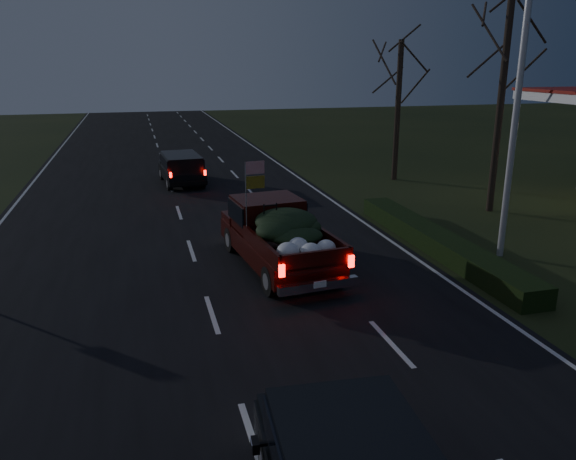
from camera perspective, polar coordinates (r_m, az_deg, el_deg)
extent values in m
plane|color=black|center=(14.02, -7.73, -8.53)|extent=(120.00, 120.00, 0.00)
cube|color=black|center=(14.02, -7.73, -8.50)|extent=(14.00, 120.00, 0.02)
cube|color=black|center=(19.02, 14.88, -1.13)|extent=(1.00, 10.00, 0.60)
cylinder|color=silver|center=(18.33, 22.15, 11.00)|extent=(0.20, 0.20, 9.00)
cylinder|color=black|center=(24.14, 20.75, 11.65)|extent=(0.28, 0.28, 8.50)
cylinder|color=black|center=(29.71, 11.08, 11.70)|extent=(0.28, 0.28, 7.00)
cube|color=#340A07|center=(16.85, -1.06, -1.63)|extent=(2.67, 5.51, 0.58)
cube|color=#340A07|center=(17.49, -2.15, 1.77)|extent=(2.13, 1.90, 0.96)
cube|color=black|center=(17.46, -2.15, 2.11)|extent=(2.23, 1.80, 0.58)
cube|color=#340A07|center=(15.53, 0.69, -2.02)|extent=(2.27, 3.17, 0.06)
ellipsoid|color=black|center=(15.87, 0.16, 0.22)|extent=(1.89, 2.08, 0.64)
cylinder|color=gray|center=(16.14, -4.28, 3.19)|extent=(0.03, 0.03, 2.13)
cube|color=red|center=(16.04, -3.36, 6.34)|extent=(0.55, 0.08, 0.36)
cube|color=gold|center=(16.12, -3.34, 4.86)|extent=(0.55, 0.08, 0.36)
cube|color=black|center=(29.02, -10.78, 5.73)|extent=(2.09, 4.42, 0.54)
cube|color=black|center=(28.69, -10.78, 6.85)|extent=(1.90, 3.25, 0.72)
cube|color=black|center=(28.68, -10.79, 6.99)|extent=(1.98, 3.17, 0.43)
cube|color=black|center=(7.88, -3.34, -20.98)|extent=(0.11, 0.22, 0.15)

